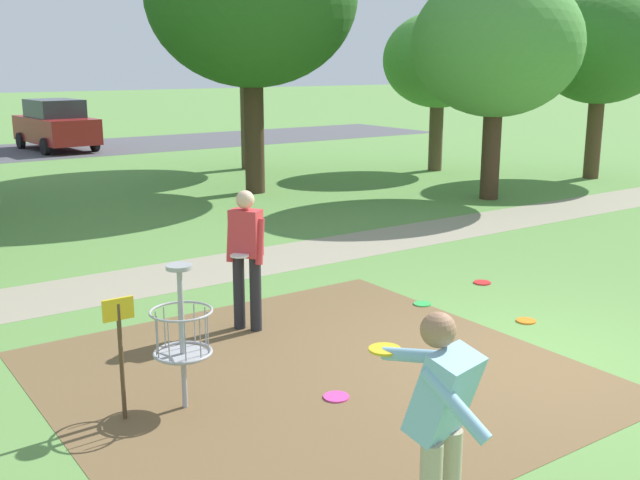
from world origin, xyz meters
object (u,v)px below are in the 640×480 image
at_px(frisbee_scattered_b, 422,304).
at_px(player_throwing, 246,252).
at_px(tree_mid_left, 246,7).
at_px(frisbee_mid_grass, 336,397).
at_px(tree_far_center, 497,45).
at_px(frisbee_by_tee, 526,321).
at_px(disc_golf_basket, 175,333).
at_px(frisbee_far_left, 482,283).
at_px(tree_far_left, 438,61).
at_px(tree_far_right, 601,47).
at_px(parked_car_center_left, 56,125).
at_px(player_foreground_watching, 440,426).

bearing_deg(frisbee_scattered_b, player_throwing, 167.96).
height_order(frisbee_scattered_b, tree_mid_left, tree_mid_left).
distance_m(frisbee_mid_grass, frisbee_scattered_b, 3.11).
bearing_deg(tree_far_center, frisbee_scattered_b, -143.08).
distance_m(frisbee_by_tee, tree_mid_left, 15.36).
relative_size(disc_golf_basket, tree_mid_left, 0.21).
bearing_deg(frisbee_mid_grass, frisbee_far_left, 25.21).
relative_size(player_throwing, tree_mid_left, 0.25).
height_order(player_throwing, tree_mid_left, tree_mid_left).
height_order(frisbee_scattered_b, tree_far_left, tree_far_left).
xyz_separation_m(player_throwing, tree_far_center, (9.12, 4.55, 2.58)).
relative_size(frisbee_by_tee, frisbee_far_left, 0.96).
bearing_deg(tree_mid_left, tree_far_right, -45.94).
bearing_deg(tree_far_center, disc_golf_basket, -150.51).
bearing_deg(frisbee_by_tee, tree_far_right, 32.45).
height_order(player_throwing, frisbee_by_tee, player_throwing).
height_order(frisbee_far_left, tree_mid_left, tree_mid_left).
bearing_deg(parked_car_center_left, frisbee_mid_grass, -99.68).
bearing_deg(frisbee_by_tee, frisbee_mid_grass, -172.73).
bearing_deg(frisbee_mid_grass, player_throwing, 83.53).
distance_m(tree_far_left, parked_car_center_left, 14.36).
xyz_separation_m(frisbee_mid_grass, tree_mid_left, (7.26, 14.48, 4.69)).
bearing_deg(tree_far_right, frisbee_by_tee, -147.55).
bearing_deg(frisbee_scattered_b, tree_far_center, 36.92).
bearing_deg(tree_far_right, frisbee_far_left, -151.68).
bearing_deg(frisbee_mid_grass, parked_car_center_left, 80.32).
xyz_separation_m(frisbee_mid_grass, tree_far_right, (14.15, 7.35, 3.54)).
height_order(frisbee_scattered_b, parked_car_center_left, parked_car_center_left).
xyz_separation_m(player_foreground_watching, frisbee_far_left, (4.97, 4.27, -0.98)).
xyz_separation_m(frisbee_scattered_b, tree_far_left, (9.01, 9.32, 3.19)).
relative_size(tree_far_left, tree_far_center, 0.88).
distance_m(tree_far_center, tree_far_right, 4.83).
xyz_separation_m(frisbee_by_tee, frisbee_mid_grass, (-3.24, -0.41, 0.00)).
distance_m(disc_golf_basket, frisbee_far_left, 5.57).
bearing_deg(tree_far_center, player_throwing, -153.46).
height_order(disc_golf_basket, frisbee_by_tee, disc_golf_basket).
distance_m(tree_far_center, parked_car_center_left, 17.24).
distance_m(frisbee_scattered_b, tree_far_left, 13.35).
relative_size(tree_mid_left, tree_far_center, 1.30).
relative_size(frisbee_mid_grass, parked_car_center_left, 0.06).
xyz_separation_m(frisbee_scattered_b, parked_car_center_left, (1.27, 21.20, 0.91)).
xyz_separation_m(disc_golf_basket, player_throwing, (1.59, 1.50, 0.21)).
xyz_separation_m(tree_far_left, parked_car_center_left, (-7.74, 11.88, -2.28)).
bearing_deg(frisbee_far_left, frisbee_mid_grass, -154.79).
height_order(disc_golf_basket, tree_far_right, tree_far_right).
relative_size(tree_mid_left, parked_car_center_left, 1.56).
height_order(tree_far_center, parked_car_center_left, tree_far_center).
xyz_separation_m(tree_mid_left, tree_far_center, (2.11, -7.76, -1.16)).
bearing_deg(frisbee_scattered_b, tree_far_left, 45.98).
bearing_deg(frisbee_scattered_b, tree_mid_left, 70.15).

